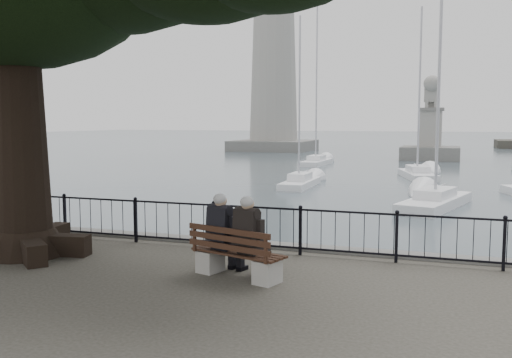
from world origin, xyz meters
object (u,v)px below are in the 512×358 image
at_px(bench, 236,260).
at_px(person_left, 225,237).
at_px(lion_monument, 431,139).
at_px(lighthouse, 274,52).
at_px(person_right, 252,241).

bearing_deg(bench, person_left, 145.70).
distance_m(person_left, lion_monument, 49.39).
bearing_deg(person_left, lighthouse, 106.38).
distance_m(bench, lion_monument, 49.59).
relative_size(lighthouse, lion_monument, 3.61).
xyz_separation_m(person_right, lighthouse, (-18.64, 61.60, 10.96)).
height_order(bench, lion_monument, lion_monument).
relative_size(person_left, lion_monument, 0.18).
distance_m(bench, person_left, 0.52).
bearing_deg(person_right, lighthouse, 106.84).
relative_size(bench, person_right, 1.25).
relative_size(person_left, lighthouse, 0.05).
height_order(person_right, lighthouse, lighthouse).
height_order(person_left, person_right, same).
xyz_separation_m(bench, lion_monument, (1.65, 49.56, 0.73)).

